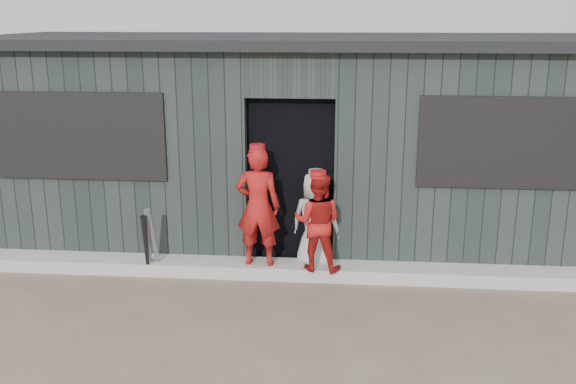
# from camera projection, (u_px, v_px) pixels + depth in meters

# --- Properties ---
(ground) EXTENTS (80.00, 80.00, 0.00)m
(ground) POSITION_uv_depth(u_px,v_px,m) (270.00, 357.00, 5.58)
(ground) COLOR brown
(ground) RESTS_ON ground
(curb) EXTENTS (8.00, 0.36, 0.15)m
(curb) POSITION_uv_depth(u_px,v_px,m) (288.00, 270.00, 7.31)
(curb) COLOR #A5A5A0
(curb) RESTS_ON ground
(bat_left) EXTENTS (0.16, 0.30, 0.82)m
(bat_left) POSITION_uv_depth(u_px,v_px,m) (149.00, 241.00, 7.23)
(bat_left) COLOR gray
(bat_left) RESTS_ON ground
(bat_mid) EXTENTS (0.12, 0.24, 0.79)m
(bat_mid) POSITION_uv_depth(u_px,v_px,m) (154.00, 243.00, 7.23)
(bat_mid) COLOR gray
(bat_mid) RESTS_ON ground
(bat_right) EXTENTS (0.12, 0.26, 0.77)m
(bat_right) POSITION_uv_depth(u_px,v_px,m) (146.00, 246.00, 7.15)
(bat_right) COLOR black
(bat_right) RESTS_ON ground
(player_red_left) EXTENTS (0.51, 0.35, 1.35)m
(player_red_left) POSITION_uv_depth(u_px,v_px,m) (258.00, 206.00, 7.11)
(player_red_left) COLOR #A11613
(player_red_left) RESTS_ON curb
(player_red_right) EXTENTS (0.59, 0.49, 1.10)m
(player_red_right) POSITION_uv_depth(u_px,v_px,m) (318.00, 222.00, 6.99)
(player_red_right) COLOR #AA1814
(player_red_right) RESTS_ON curb
(player_grey_back) EXTENTS (0.66, 0.52, 1.18)m
(player_grey_back) POSITION_uv_depth(u_px,v_px,m) (315.00, 222.00, 7.35)
(player_grey_back) COLOR #B9B9B9
(player_grey_back) RESTS_ON ground
(dugout) EXTENTS (8.30, 3.30, 2.62)m
(dugout) POSITION_uv_depth(u_px,v_px,m) (299.00, 138.00, 8.60)
(dugout) COLOR black
(dugout) RESTS_ON ground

